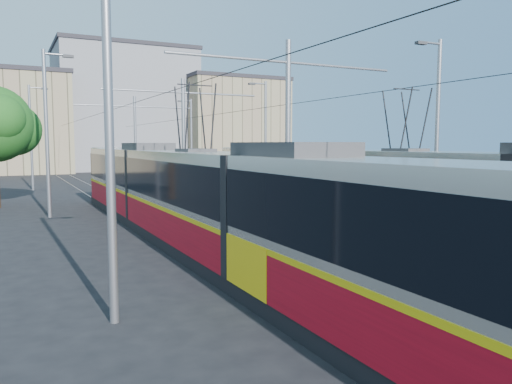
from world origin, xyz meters
TOP-DOWN VIEW (x-y plane):
  - ground at (0.00, 0.00)m, footprint 160.00×160.00m
  - platform at (0.00, 17.00)m, footprint 4.00×50.00m
  - tactile_strip_left at (-1.45, 17.00)m, footprint 0.70×50.00m
  - tactile_strip_right at (1.45, 17.00)m, footprint 0.70×50.00m
  - rails at (0.00, 17.00)m, footprint 8.71×70.00m
  - tram_left at (-3.60, 7.96)m, footprint 2.43×31.50m
  - tram_right at (3.60, 5.78)m, footprint 2.43×30.03m
  - catenary at (0.00, 14.15)m, footprint 9.20×70.00m
  - street_lamps at (-0.00, 21.00)m, footprint 15.18×38.22m
  - shelter at (1.08, 16.10)m, footprint 0.64×0.98m
  - building_centre at (6.00, 64.00)m, footprint 18.36×14.28m
  - building_right at (20.00, 58.00)m, footprint 14.28×10.20m

SIDE VIEW (x-z plane):
  - ground at x=0.00m, z-range 0.00..0.00m
  - rails at x=0.00m, z-range 0.00..0.03m
  - platform at x=0.00m, z-range 0.00..0.30m
  - tactile_strip_left at x=-1.45m, z-range 0.30..0.31m
  - tactile_strip_right at x=1.45m, z-range 0.30..0.31m
  - shelter at x=1.08m, z-range 0.35..2.43m
  - tram_left at x=-3.60m, z-range -1.04..4.46m
  - tram_right at x=3.60m, z-range -0.89..4.61m
  - street_lamps at x=0.00m, z-range 0.18..8.18m
  - catenary at x=0.00m, z-range 1.02..8.02m
  - building_right at x=20.00m, z-range 0.01..12.85m
  - building_centre at x=6.00m, z-range 0.01..16.77m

